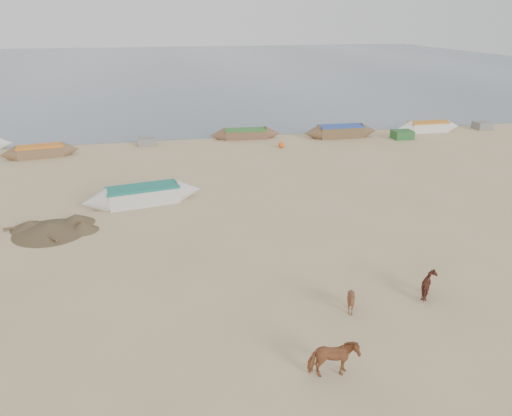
{
  "coord_description": "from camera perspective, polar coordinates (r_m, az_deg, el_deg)",
  "views": [
    {
      "loc": [
        -4.43,
        -16.27,
        9.08
      ],
      "look_at": [
        0.0,
        4.0,
        1.0
      ],
      "focal_mm": 35.0,
      "sensor_mm": 36.0,
      "label": 1
    }
  ],
  "objects": [
    {
      "name": "ground",
      "position": [
        19.15,
        2.58,
        -7.05
      ],
      "size": [
        140.0,
        140.0,
        0.0
      ],
      "primitive_type": "plane",
      "color": "tan",
      "rests_on": "ground"
    },
    {
      "name": "sea",
      "position": [
        98.78,
        -10.1,
        15.7
      ],
      "size": [
        160.0,
        160.0,
        0.0
      ],
      "primitive_type": "plane",
      "color": "slate",
      "rests_on": "ground"
    },
    {
      "name": "cow_adult",
      "position": [
        13.94,
        8.81,
        -16.7
      ],
      "size": [
        1.35,
        0.68,
        1.11
      ],
      "primitive_type": "imported",
      "rotation": [
        0.0,
        0.0,
        1.51
      ],
      "color": "brown",
      "rests_on": "ground"
    },
    {
      "name": "calf_front",
      "position": [
        16.66,
        10.81,
        -10.42
      ],
      "size": [
        1.01,
        0.96,
        0.86
      ],
      "primitive_type": "imported",
      "rotation": [
        0.0,
        0.0,
        -1.12
      ],
      "color": "brown",
      "rests_on": "ground"
    },
    {
      "name": "calf_right",
      "position": [
        18.19,
        19.27,
        -8.4
      ],
      "size": [
        0.89,
        0.99,
        0.88
      ],
      "primitive_type": "imported",
      "rotation": [
        0.0,
        0.0,
        1.39
      ],
      "color": "#58281C",
      "rests_on": "ground"
    },
    {
      "name": "near_canoe",
      "position": [
        26.1,
        -12.79,
        1.45
      ],
      "size": [
        6.21,
        2.41,
        0.92
      ],
      "primitive_type": null,
      "rotation": [
        0.0,
        0.0,
        0.18
      ],
      "color": "silver",
      "rests_on": "ground"
    },
    {
      "name": "debris_pile",
      "position": [
        23.98,
        -22.5,
        -2.09
      ],
      "size": [
        4.3,
        4.3,
        0.46
      ],
      "primitive_type": "cone",
      "rotation": [
        0.0,
        0.0,
        -0.42
      ],
      "color": "brown",
      "rests_on": "ground"
    },
    {
      "name": "waterline_canoes",
      "position": [
        37.98,
        -11.76,
        7.68
      ],
      "size": [
        49.7,
        4.68,
        0.97
      ],
      "color": "brown",
      "rests_on": "ground"
    },
    {
      "name": "beach_clutter",
      "position": [
        37.77,
        1.44,
        7.83
      ],
      "size": [
        46.45,
        3.64,
        0.64
      ],
      "color": "#337139",
      "rests_on": "ground"
    }
  ]
}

